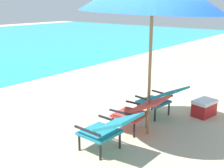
{
  "coord_description": "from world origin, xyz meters",
  "views": [
    {
      "loc": [
        -3.76,
        -2.71,
        2.13
      ],
      "look_at": [
        0.0,
        0.31,
        0.75
      ],
      "focal_mm": 45.52,
      "sensor_mm": 36.0,
      "label": 1
    }
  ],
  "objects_px": {
    "lounge_chair_right": "(161,98)",
    "cooler_box": "(204,108)",
    "lounge_chair_left": "(108,128)",
    "lounge_chair_center": "(139,110)"
  },
  "relations": [
    {
      "from": "lounge_chair_center",
      "to": "cooler_box",
      "type": "relative_size",
      "value": 1.75
    },
    {
      "from": "lounge_chair_left",
      "to": "cooler_box",
      "type": "distance_m",
      "value": 2.36
    },
    {
      "from": "cooler_box",
      "to": "lounge_chair_center",
      "type": "bearing_deg",
      "value": 157.6
    },
    {
      "from": "lounge_chair_left",
      "to": "lounge_chair_center",
      "type": "distance_m",
      "value": 0.87
    },
    {
      "from": "lounge_chair_left",
      "to": "lounge_chair_center",
      "type": "bearing_deg",
      "value": 3.17
    },
    {
      "from": "lounge_chair_right",
      "to": "cooler_box",
      "type": "xyz_separation_m",
      "value": [
        0.63,
        -0.61,
        -0.24
      ]
    },
    {
      "from": "lounge_chair_right",
      "to": "cooler_box",
      "type": "bearing_deg",
      "value": -44.18
    },
    {
      "from": "lounge_chair_center",
      "to": "lounge_chair_left",
      "type": "bearing_deg",
      "value": -176.83
    },
    {
      "from": "cooler_box",
      "to": "lounge_chair_left",
      "type": "bearing_deg",
      "value": 166.83
    },
    {
      "from": "lounge_chair_left",
      "to": "lounge_chair_right",
      "type": "height_order",
      "value": "same"
    }
  ]
}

